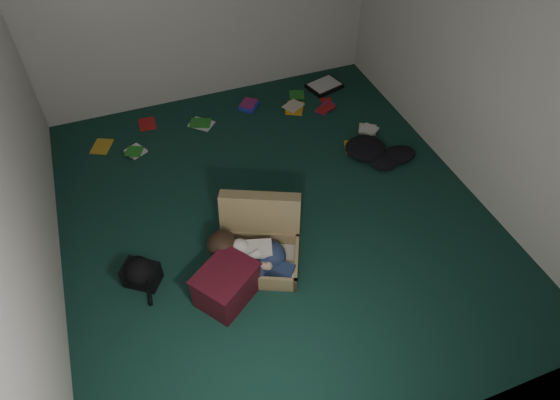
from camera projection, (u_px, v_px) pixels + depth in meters
floor at (275, 215)px, 4.89m from camera, size 4.50×4.50×0.00m
wall_front at (428, 349)px, 2.49m from camera, size 4.50×0.00×4.50m
wall_left at (4, 163)px, 3.47m from camera, size 0.00×4.50×4.50m
wall_right at (483, 58)px, 4.45m from camera, size 0.00×4.50×4.50m
suitcase at (258, 242)px, 4.45m from camera, size 0.95×0.94×0.53m
person at (251, 255)px, 4.29m from camera, size 0.69×0.60×0.33m
maroon_bin at (226, 285)px, 4.11m from camera, size 0.62×0.60×0.34m
backpack at (141, 274)px, 4.26m from camera, size 0.47×0.45×0.22m
clothing_pile at (384, 151)px, 5.44m from camera, size 0.54×0.47×0.16m
paper_tray at (324, 86)px, 6.42m from camera, size 0.48×0.41×0.06m
book_scatter at (256, 121)px, 5.93m from camera, size 3.15×1.52×0.02m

